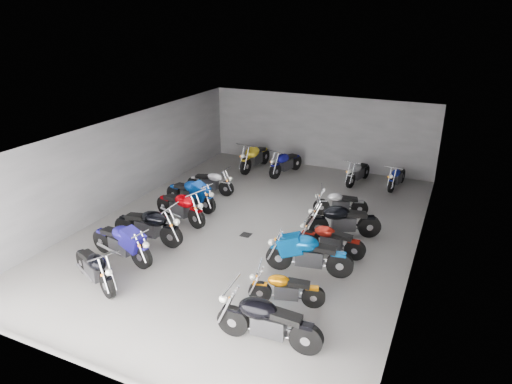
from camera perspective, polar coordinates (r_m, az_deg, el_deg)
ground at (r=14.84m, az=-0.43°, el=-4.59°), size 14.00×14.00×0.00m
wall_back at (r=20.48m, az=7.94°, el=7.48°), size 10.00×0.10×3.20m
wall_left at (r=16.83m, az=-16.10°, el=3.65°), size 0.10×14.00×3.20m
wall_right at (r=13.05m, az=19.87°, el=-2.09°), size 0.10×14.00×3.20m
ceiling at (r=13.72m, az=-0.47°, el=7.55°), size 10.00×14.00×0.04m
drain_grate at (r=14.44m, az=-1.28°, el=-5.37°), size 0.32×0.32×0.01m
motorcycle_left_a at (r=12.45m, az=-19.53°, el=-8.89°), size 2.00×0.99×0.93m
motorcycle_left_b at (r=13.36m, az=-16.44°, el=-6.06°), size 2.31×0.60×1.02m
motorcycle_left_c at (r=14.13m, az=-13.29°, el=-4.10°), size 2.36×0.48×1.04m
motorcycle_left_d at (r=15.30m, az=-9.40°, el=-1.82°), size 2.22×0.75×1.00m
motorcycle_left_e at (r=16.28m, az=-8.13°, el=-0.26°), size 2.25×0.64×1.00m
motorcycle_left_f at (r=17.55m, az=-5.68°, el=1.26°), size 1.96×0.40×0.86m
motorcycle_right_a at (r=9.89m, az=1.43°, el=-15.84°), size 2.34×0.50×1.03m
motorcycle_right_b at (r=11.09m, az=3.72°, el=-11.96°), size 1.81×0.61×0.81m
motorcycle_right_c at (r=12.31m, az=6.53°, el=-7.72°), size 2.34×0.63×1.04m
motorcycle_right_d at (r=13.31m, az=9.31°, el=-5.90°), size 1.98×0.38×0.87m
motorcycle_right_e at (r=14.34m, az=10.78°, el=-3.52°), size 2.18×1.11×1.02m
motorcycle_right_f at (r=15.87m, az=10.45°, el=-1.38°), size 1.81×0.75×0.82m
motorcycle_back_b at (r=20.15m, az=-0.15°, el=4.42°), size 0.52×2.40×1.06m
motorcycle_back_c at (r=19.56m, az=3.70°, el=3.67°), size 0.70×2.14×0.96m
motorcycle_back_e at (r=18.98m, az=12.63°, el=2.44°), size 0.57×1.96×0.87m
motorcycle_back_f at (r=18.90m, az=17.20°, el=1.82°), size 0.46×1.87×0.83m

